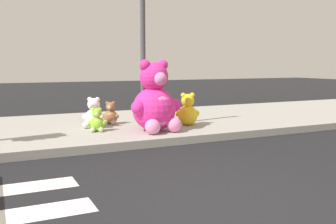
{
  "coord_description": "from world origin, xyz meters",
  "views": [
    {
      "loc": [
        -2.04,
        -3.23,
        1.49
      ],
      "look_at": [
        1.21,
        3.6,
        0.55
      ],
      "focal_mm": 41.08,
      "sensor_mm": 36.0,
      "label": 1
    }
  ],
  "objects_px": {
    "plush_pink_large": "(155,103)",
    "plush_yellow": "(187,112)",
    "sign_pole": "(143,47)",
    "plush_brown": "(110,115)",
    "plush_white": "(93,115)",
    "plush_lime": "(97,122)"
  },
  "relations": [
    {
      "from": "plush_pink_large",
      "to": "plush_yellow",
      "type": "distance_m",
      "value": 1.08
    },
    {
      "from": "sign_pole",
      "to": "plush_brown",
      "type": "relative_size",
      "value": 6.22
    },
    {
      "from": "plush_pink_large",
      "to": "plush_white",
      "type": "bearing_deg",
      "value": 137.36
    },
    {
      "from": "plush_pink_large",
      "to": "plush_white",
      "type": "xyz_separation_m",
      "value": [
        -1.02,
        0.94,
        -0.31
      ]
    },
    {
      "from": "plush_brown",
      "to": "plush_yellow",
      "type": "bearing_deg",
      "value": -29.86
    },
    {
      "from": "plush_yellow",
      "to": "plush_brown",
      "type": "height_order",
      "value": "plush_yellow"
    },
    {
      "from": "plush_yellow",
      "to": "plush_brown",
      "type": "distance_m",
      "value": 1.74
    },
    {
      "from": "plush_lime",
      "to": "plush_yellow",
      "type": "height_order",
      "value": "plush_yellow"
    },
    {
      "from": "plush_white",
      "to": "plush_brown",
      "type": "distance_m",
      "value": 0.58
    },
    {
      "from": "plush_lime",
      "to": "plush_brown",
      "type": "xyz_separation_m",
      "value": [
        0.53,
        0.81,
        0.01
      ]
    },
    {
      "from": "plush_pink_large",
      "to": "plush_white",
      "type": "relative_size",
      "value": 2.19
    },
    {
      "from": "plush_white",
      "to": "plush_brown",
      "type": "relative_size",
      "value": 1.27
    },
    {
      "from": "sign_pole",
      "to": "plush_yellow",
      "type": "relative_size",
      "value": 4.44
    },
    {
      "from": "plush_pink_large",
      "to": "plush_yellow",
      "type": "relative_size",
      "value": 1.99
    },
    {
      "from": "sign_pole",
      "to": "plush_yellow",
      "type": "distance_m",
      "value": 1.72
    },
    {
      "from": "sign_pole",
      "to": "plush_white",
      "type": "relative_size",
      "value": 4.89
    },
    {
      "from": "plush_pink_large",
      "to": "plush_yellow",
      "type": "bearing_deg",
      "value": 23.05
    },
    {
      "from": "sign_pole",
      "to": "plush_pink_large",
      "type": "xyz_separation_m",
      "value": [
        0.02,
        -0.59,
        -1.12
      ]
    },
    {
      "from": "sign_pole",
      "to": "plush_brown",
      "type": "distance_m",
      "value": 1.72
    },
    {
      "from": "plush_white",
      "to": "plush_lime",
      "type": "bearing_deg",
      "value": -96.64
    },
    {
      "from": "plush_white",
      "to": "plush_yellow",
      "type": "distance_m",
      "value": 2.05
    },
    {
      "from": "plush_yellow",
      "to": "sign_pole",
      "type": "bearing_deg",
      "value": 169.31
    }
  ]
}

